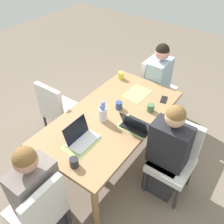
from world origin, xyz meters
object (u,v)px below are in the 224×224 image
object	(u,v)px
person_near_left_mid	(167,156)
chair_head_right_left_near	(155,84)
laptop_near_left_mid	(136,125)
phone_black	(164,100)
person_head_right_left_near	(158,86)
chair_head_left_left_far	(40,210)
chair_near_left_mid	(175,155)
flower_vase	(103,112)
coffee_mug_centre_right	(74,162)
coffee_mug_near_right	(121,75)
chair_far_right_near	(58,108)
coffee_mug_near_left	(151,108)
coffee_mug_centre_left	(119,105)
person_head_left_left_far	(39,199)
dining_table	(112,120)
laptop_head_left_left_far	(81,138)

from	to	relation	value
person_near_left_mid	chair_head_right_left_near	bearing A→B (deg)	33.33
laptop_near_left_mid	phone_black	world-z (taller)	laptop_near_left_mid
person_head_right_left_near	chair_head_left_left_far	distance (m)	2.35
phone_black	person_near_left_mid	bearing A→B (deg)	-164.72
person_head_right_left_near	chair_near_left_mid	xyz separation A→B (m)	(-1.06, -0.77, -0.03)
chair_head_left_left_far	chair_near_left_mid	bearing A→B (deg)	-28.77
flower_vase	coffee_mug_centre_right	world-z (taller)	flower_vase
laptop_near_left_mid	coffee_mug_centre_right	xyz separation A→B (m)	(-0.77, 0.19, 0.00)
laptop_near_left_mid	coffee_mug_near_right	xyz separation A→B (m)	(0.75, 0.70, 0.01)
chair_far_right_near	coffee_mug_near_left	world-z (taller)	chair_far_right_near
chair_far_right_near	coffee_mug_centre_left	world-z (taller)	chair_far_right_near
person_head_left_left_far	coffee_mug_centre_left	xyz separation A→B (m)	(1.31, 0.02, 0.24)
dining_table	coffee_mug_centre_left	bearing A→B (deg)	3.09
person_head_right_left_near	laptop_head_left_left_far	bearing A→B (deg)	178.46
chair_head_right_left_near	person_head_right_left_near	bearing A→B (deg)	-128.76
chair_near_left_mid	phone_black	bearing A→B (deg)	38.74
laptop_near_left_mid	coffee_mug_centre_right	size ratio (longest dim) A/B	3.41
chair_near_left_mid	phone_black	distance (m)	0.75
chair_head_right_left_near	coffee_mug_near_right	world-z (taller)	chair_head_right_left_near
coffee_mug_near_left	laptop_near_left_mid	bearing A→B (deg)	-177.80
chair_head_right_left_near	dining_table	bearing A→B (deg)	-177.50
coffee_mug_centre_right	phone_black	xyz separation A→B (m)	(1.41, -0.21, -0.04)
person_near_left_mid	coffee_mug_centre_right	size ratio (longest dim) A/B	12.73
coffee_mug_near_right	person_head_left_left_far	bearing A→B (deg)	-168.59
laptop_near_left_mid	phone_black	xyz separation A→B (m)	(0.65, -0.02, -0.04)
chair_far_right_near	laptop_near_left_mid	xyz separation A→B (m)	(0.06, -1.16, 0.27)
laptop_head_left_left_far	coffee_mug_centre_right	size ratio (longest dim) A/B	3.41
flower_vase	laptop_head_left_left_far	bearing A→B (deg)	-177.98
laptop_head_left_left_far	coffee_mug_centre_right	bearing A→B (deg)	-149.86
laptop_near_left_mid	coffee_mug_centre_left	distance (m)	0.38
laptop_near_left_mid	flower_vase	bearing A→B (deg)	105.22
person_head_right_left_near	chair_near_left_mid	size ratio (longest dim) A/B	1.33
chair_near_left_mid	flower_vase	bearing A→B (deg)	103.15
chair_head_left_left_far	phone_black	size ratio (longest dim) A/B	6.00
person_head_left_left_far	flower_vase	distance (m)	1.08
coffee_mug_near_left	phone_black	bearing A→B (deg)	-5.94
coffee_mug_centre_right	dining_table	bearing A→B (deg)	10.08
person_head_right_left_near	laptop_near_left_mid	bearing A→B (deg)	-164.93
chair_head_left_left_far	coffee_mug_near_left	size ratio (longest dim) A/B	9.81
person_head_left_left_far	phone_black	xyz separation A→B (m)	(1.78, -0.34, 0.20)
dining_table	person_head_left_left_far	distance (m)	1.17
laptop_head_left_left_far	coffee_mug_centre_right	xyz separation A→B (m)	(-0.28, -0.16, 0.00)
laptop_near_left_mid	laptop_head_left_left_far	distance (m)	0.60
coffee_mug_centre_right	person_head_left_left_far	bearing A→B (deg)	160.71
coffee_mug_near_right	chair_head_right_left_near	bearing A→B (deg)	-34.27
laptop_near_left_mid	laptop_head_left_left_far	size ratio (longest dim) A/B	1.00
flower_vase	coffee_mug_centre_left	bearing A→B (deg)	-5.50
chair_head_left_left_far	coffee_mug_centre_left	world-z (taller)	chair_head_left_left_far
dining_table	phone_black	bearing A→B (deg)	-29.38
coffee_mug_near_left	coffee_mug_centre_right	xyz separation A→B (m)	(-1.12, 0.18, 0.00)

